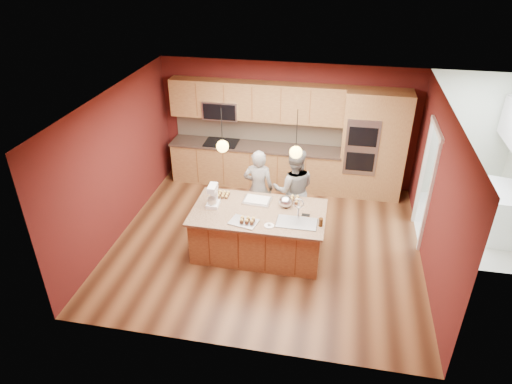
% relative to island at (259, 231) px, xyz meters
% --- Properties ---
extents(floor, '(5.50, 5.50, 0.00)m').
position_rel_island_xyz_m(floor, '(0.08, 0.29, -0.43)').
color(floor, '#412414').
rests_on(floor, ground).
extents(ceiling, '(5.50, 5.50, 0.00)m').
position_rel_island_xyz_m(ceiling, '(0.08, 0.29, 2.27)').
color(ceiling, white).
rests_on(ceiling, ground).
extents(wall_back, '(5.50, 0.00, 5.50)m').
position_rel_island_xyz_m(wall_back, '(0.08, 2.79, 0.92)').
color(wall_back, '#531816').
rests_on(wall_back, ground).
extents(wall_front, '(5.50, 0.00, 5.50)m').
position_rel_island_xyz_m(wall_front, '(0.08, -2.21, 0.92)').
color(wall_front, '#531816').
rests_on(wall_front, ground).
extents(wall_left, '(0.00, 5.00, 5.00)m').
position_rel_island_xyz_m(wall_left, '(-2.67, 0.29, 0.92)').
color(wall_left, '#531816').
rests_on(wall_left, ground).
extents(wall_right, '(0.00, 5.00, 5.00)m').
position_rel_island_xyz_m(wall_right, '(2.83, 0.29, 0.92)').
color(wall_right, '#531816').
rests_on(wall_right, ground).
extents(cabinet_run, '(3.74, 0.64, 2.30)m').
position_rel_island_xyz_m(cabinet_run, '(-0.60, 2.54, 0.55)').
color(cabinet_run, brown).
rests_on(cabinet_run, floor).
extents(oven_column, '(1.30, 0.62, 2.30)m').
position_rel_island_xyz_m(oven_column, '(1.93, 2.49, 0.72)').
color(oven_column, brown).
rests_on(oven_column, floor).
extents(doorway_trim, '(0.08, 1.11, 2.20)m').
position_rel_island_xyz_m(doorway_trim, '(2.81, 1.09, 0.62)').
color(doorway_trim, silver).
rests_on(doorway_trim, wall_right).
extents(pendant_left, '(0.20, 0.20, 0.80)m').
position_rel_island_xyz_m(pendant_left, '(-0.61, 0.00, 1.57)').
color(pendant_left, black).
rests_on(pendant_left, ceiling).
extents(pendant_right, '(0.20, 0.20, 0.80)m').
position_rel_island_xyz_m(pendant_right, '(0.57, 0.00, 1.57)').
color(pendant_right, black).
rests_on(pendant_right, ceiling).
extents(island, '(2.28, 1.28, 1.22)m').
position_rel_island_xyz_m(island, '(0.00, 0.00, 0.00)').
color(island, brown).
rests_on(island, floor).
extents(person_left, '(0.58, 0.39, 1.56)m').
position_rel_island_xyz_m(person_left, '(-0.19, 0.90, 0.35)').
color(person_left, black).
rests_on(person_left, floor).
extents(person_right, '(0.89, 0.74, 1.64)m').
position_rel_island_xyz_m(person_right, '(0.48, 0.90, 0.39)').
color(person_right, slate).
rests_on(person_right, floor).
extents(stand_mixer, '(0.22, 0.29, 0.39)m').
position_rel_island_xyz_m(stand_mixer, '(-0.83, 0.05, 0.58)').
color(stand_mixer, white).
rests_on(stand_mixer, island).
extents(sheet_cake, '(0.50, 0.39, 0.05)m').
position_rel_island_xyz_m(sheet_cake, '(-0.10, 0.32, 0.43)').
color(sheet_cake, silver).
rests_on(sheet_cake, island).
extents(cooling_rack, '(0.51, 0.41, 0.02)m').
position_rel_island_xyz_m(cooling_rack, '(-0.19, -0.38, 0.42)').
color(cooling_rack, '#A4A5AB').
rests_on(cooling_rack, island).
extents(mixing_bowl, '(0.24, 0.24, 0.20)m').
position_rel_island_xyz_m(mixing_bowl, '(0.41, 0.25, 0.50)').
color(mixing_bowl, silver).
rests_on(mixing_bowl, island).
extents(plate, '(0.16, 0.16, 0.01)m').
position_rel_island_xyz_m(plate, '(0.24, -0.40, 0.42)').
color(plate, white).
rests_on(plate, island).
extents(tumbler, '(0.07, 0.07, 0.14)m').
position_rel_island_xyz_m(tumbler, '(1.05, -0.23, 0.48)').
color(tumbler, '#3C210B').
rests_on(tumbler, island).
extents(phone, '(0.14, 0.08, 0.01)m').
position_rel_island_xyz_m(phone, '(0.79, 0.04, 0.41)').
color(phone, black).
rests_on(phone, island).
extents(cupcakes_left, '(0.30, 0.23, 0.07)m').
position_rel_island_xyz_m(cupcakes_left, '(-0.77, 0.39, 0.44)').
color(cupcakes_left, gold).
rests_on(cupcakes_left, island).
extents(cupcakes_rack, '(0.26, 0.17, 0.08)m').
position_rel_island_xyz_m(cupcakes_rack, '(-0.13, -0.38, 0.47)').
color(cupcakes_rack, gold).
rests_on(cupcakes_rack, island).
extents(cupcakes_right, '(0.17, 0.26, 0.08)m').
position_rel_island_xyz_m(cupcakes_right, '(0.54, 0.45, 0.45)').
color(cupcakes_right, gold).
rests_on(cupcakes_right, island).
extents(washer, '(0.60, 0.61, 0.92)m').
position_rel_island_xyz_m(washer, '(4.28, 1.16, 0.03)').
color(washer, white).
rests_on(washer, floor).
extents(dryer, '(0.66, 0.67, 0.88)m').
position_rel_island_xyz_m(dryer, '(4.29, 1.78, 0.01)').
color(dryer, white).
rests_on(dryer, floor).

